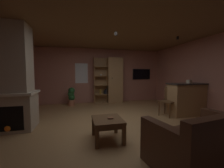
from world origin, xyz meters
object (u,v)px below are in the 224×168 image
object	(u,v)px
bookshelf_cabinet	(113,81)
tissue_box	(189,82)
coffee_table	(108,123)
potted_floor_plant	(71,96)
table_book_0	(110,118)
dining_chair	(169,99)
leather_couch	(203,145)
wall_mounted_tv	(141,74)
stone_fireplace	(12,83)
kitchen_bar_counter	(189,99)

from	to	relation	value
bookshelf_cabinet	tissue_box	bearing A→B (deg)	-53.65
coffee_table	potted_floor_plant	bearing A→B (deg)	104.15
bookshelf_cabinet	tissue_box	world-z (taller)	bookshelf_cabinet
table_book_0	potted_floor_plant	bearing A→B (deg)	104.93
tissue_box	table_book_0	world-z (taller)	tissue_box
dining_chair	bookshelf_cabinet	bearing A→B (deg)	117.26
leather_couch	table_book_0	size ratio (longest dim) A/B	15.18
coffee_table	table_book_0	bearing A→B (deg)	-19.72
bookshelf_cabinet	leather_couch	xyz separation A→B (m)	(0.19, -4.69, -0.73)
dining_chair	potted_floor_plant	size ratio (longest dim) A/B	1.18
tissue_box	wall_mounted_tv	bearing A→B (deg)	97.03
stone_fireplace	potted_floor_plant	world-z (taller)	stone_fireplace
coffee_table	dining_chair	distance (m)	2.56
bookshelf_cabinet	coffee_table	size ratio (longest dim) A/B	3.19
coffee_table	potted_floor_plant	xyz separation A→B (m)	(-0.85, 3.38, 0.07)
kitchen_bar_counter	wall_mounted_tv	bearing A→B (deg)	98.43
stone_fireplace	tissue_box	size ratio (longest dim) A/B	20.92
coffee_table	kitchen_bar_counter	bearing A→B (deg)	20.22
kitchen_bar_counter	leather_couch	bearing A→B (deg)	-128.54
table_book_0	dining_chair	world-z (taller)	dining_chair
stone_fireplace	wall_mounted_tv	distance (m)	5.39
potted_floor_plant	dining_chair	bearing A→B (deg)	-35.32
stone_fireplace	table_book_0	xyz separation A→B (m)	(2.14, -1.09, -0.68)
table_book_0	dining_chair	distance (m)	2.51
dining_chair	potted_floor_plant	xyz separation A→B (m)	(-3.11, 2.21, -0.11)
stone_fireplace	wall_mounted_tv	xyz separation A→B (m)	(4.64, 2.73, 0.20)
leather_couch	potted_floor_plant	bearing A→B (deg)	114.69
coffee_table	potted_floor_plant	size ratio (longest dim) A/B	0.84
stone_fireplace	dining_chair	distance (m)	4.39
coffee_table	dining_chair	bearing A→B (deg)	27.47
kitchen_bar_counter	coffee_table	world-z (taller)	kitchen_bar_counter
bookshelf_cabinet	potted_floor_plant	world-z (taller)	bookshelf_cabinet
kitchen_bar_counter	wall_mounted_tv	size ratio (longest dim) A/B	1.50
kitchen_bar_counter	tissue_box	bearing A→B (deg)	-145.09
coffee_table	dining_chair	xyz separation A→B (m)	(2.26, 1.18, 0.18)
table_book_0	stone_fireplace	bearing A→B (deg)	153.01
bookshelf_cabinet	leather_couch	size ratio (longest dim) A/B	1.27
bookshelf_cabinet	table_book_0	xyz separation A→B (m)	(-0.96, -3.61, -0.58)
stone_fireplace	coffee_table	world-z (taller)	stone_fireplace
bookshelf_cabinet	leather_couch	world-z (taller)	bookshelf_cabinet
bookshelf_cabinet	dining_chair	size ratio (longest dim) A/B	2.27
bookshelf_cabinet	wall_mounted_tv	size ratio (longest dim) A/B	2.27
bookshelf_cabinet	kitchen_bar_counter	xyz separation A→B (m)	(1.94, -2.50, -0.51)
stone_fireplace	table_book_0	world-z (taller)	stone_fireplace
potted_floor_plant	tissue_box	bearing A→B (deg)	-31.98
leather_couch	wall_mounted_tv	size ratio (longest dim) A/B	1.78
wall_mounted_tv	kitchen_bar_counter	bearing A→B (deg)	-81.57
kitchen_bar_counter	leather_couch	xyz separation A→B (m)	(-1.75, -2.19, -0.22)
stone_fireplace	wall_mounted_tv	world-z (taller)	stone_fireplace
stone_fireplace	coffee_table	distance (m)	2.48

